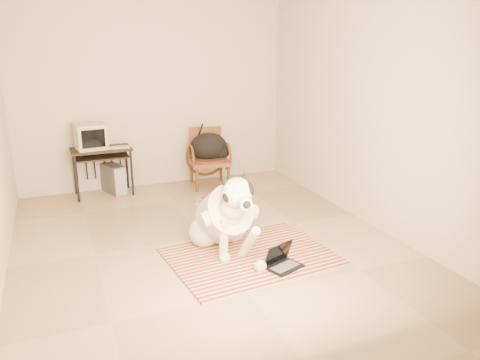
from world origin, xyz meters
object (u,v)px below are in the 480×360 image
computer_desk (102,155)px  pc_tower (114,179)px  backpack (211,147)px  dog (225,217)px  laptop (282,261)px  crt_monitor (91,136)px  rattan_chair (208,158)px

computer_desk → pc_tower: (0.15, 0.05, -0.38)m
pc_tower → backpack: bearing=-6.5°
dog → laptop: dog is taller
crt_monitor → backpack: crt_monitor is taller
dog → backpack: size_ratio=2.23×
rattan_chair → backpack: rattan_chair is taller
dog → backpack: 2.37m
dog → computer_desk: size_ratio=1.61×
dog → computer_desk: dog is taller
laptop → computer_desk: (-1.34, 2.98, 0.51)m
laptop → pc_tower: size_ratio=0.84×
crt_monitor → backpack: size_ratio=0.73×
computer_desk → crt_monitor: bearing=165.4°
crt_monitor → rattan_chair: crt_monitor is taller
dog → pc_tower: dog is taller
laptop → computer_desk: 3.31m
rattan_chair → crt_monitor: bearing=174.7°
laptop → backpack: (0.24, 2.87, 0.51)m
crt_monitor → rattan_chair: size_ratio=0.50×
crt_monitor → pc_tower: crt_monitor is taller
laptop → crt_monitor: bearing=115.9°
dog → laptop: bearing=-57.2°
backpack → computer_desk: bearing=175.9°
pc_tower → laptop: bearing=-68.5°
computer_desk → rattan_chair: bearing=-4.5°
laptop → computer_desk: bearing=114.2°
laptop → computer_desk: computer_desk is taller
computer_desk → backpack: size_ratio=1.38×
dog → crt_monitor: 2.70m
crt_monitor → computer_desk: bearing=-14.6°
dog → pc_tower: size_ratio=2.78×
laptop → pc_tower: (-1.19, 3.03, 0.13)m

